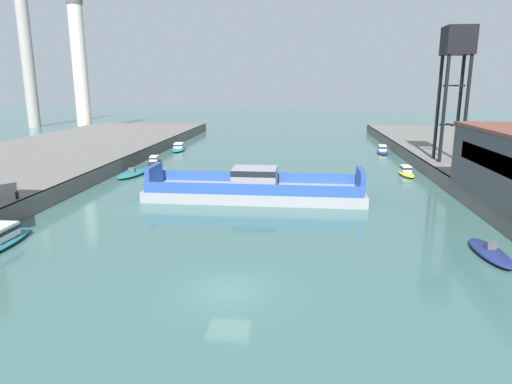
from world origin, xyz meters
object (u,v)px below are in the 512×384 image
at_px(smokestack_distant_b, 27,51).
at_px(moored_boat_mid_right, 382,150).
at_px(moored_boat_near_right, 490,252).
at_px(moored_boat_near_left, 179,148).
at_px(smokestack_distant_a, 79,61).
at_px(moored_boat_upstream_a, 132,173).
at_px(moored_boat_far_left, 155,161).
at_px(moored_boat_far_right, 406,172).
at_px(crane_tower, 457,55).
at_px(chain_ferry, 255,189).

bearing_deg(smokestack_distant_b, moored_boat_mid_right, -24.69).
bearing_deg(moored_boat_near_right, smokestack_distant_b, 134.37).
bearing_deg(moored_boat_near_left, moored_boat_mid_right, -0.22).
bearing_deg(smokestack_distant_a, moored_boat_upstream_a, -59.06).
xyz_separation_m(moored_boat_far_left, moored_boat_far_right, (35.22, -4.72, -0.03)).
distance_m(moored_boat_mid_right, smokestack_distant_b, 97.40).
height_order(moored_boat_far_right, crane_tower, crane_tower).
distance_m(crane_tower, smokestack_distant_a, 88.22).
relative_size(moored_boat_mid_right, smokestack_distant_a, 0.16).
height_order(moored_boat_upstream_a, crane_tower, crane_tower).
relative_size(chain_ferry, smokestack_distant_a, 0.70).
bearing_deg(smokestack_distant_a, crane_tower, -33.58).
relative_size(crane_tower, smokestack_distant_a, 0.53).
bearing_deg(moored_boat_mid_right, chain_ferry, -119.05).
relative_size(moored_boat_near_left, smokestack_distant_b, 0.18).
bearing_deg(moored_boat_near_right, moored_boat_mid_right, 89.13).
relative_size(chain_ferry, moored_boat_near_right, 3.80).
relative_size(moored_boat_far_left, moored_boat_far_right, 1.09).
bearing_deg(smokestack_distant_a, moored_boat_far_left, -54.37).
xyz_separation_m(smokestack_distant_a, smokestack_distant_b, (-18.53, 8.57, 3.07)).
bearing_deg(crane_tower, smokestack_distant_b, 148.06).
relative_size(moored_boat_near_right, smokestack_distant_a, 0.19).
relative_size(smokestack_distant_a, smokestack_distant_b, 0.84).
xyz_separation_m(moored_boat_upstream_a, smokestack_distant_b, (-50.99, 62.72, 19.77)).
height_order(moored_boat_near_left, smokestack_distant_a, smokestack_distant_a).
distance_m(moored_boat_near_left, smokestack_distant_b, 67.53).
xyz_separation_m(moored_boat_near_left, moored_boat_far_left, (0.29, -14.55, 0.01)).
bearing_deg(moored_boat_mid_right, smokestack_distant_a, 155.35).
xyz_separation_m(moored_boat_near_right, moored_boat_mid_right, (0.73, 48.02, 0.25)).
bearing_deg(crane_tower, moored_boat_far_left, 175.67).
relative_size(moored_boat_mid_right, moored_boat_far_right, 1.00).
bearing_deg(moored_boat_near_left, moored_boat_upstream_a, -89.99).
bearing_deg(chain_ferry, moored_boat_near_left, 117.00).
relative_size(moored_boat_near_right, moored_boat_far_right, 1.15).
xyz_separation_m(crane_tower, smokestack_distant_b, (-92.01, 57.36, 4.87)).
relative_size(moored_boat_near_right, moored_boat_mid_right, 1.14).
bearing_deg(crane_tower, moored_boat_far_right, -163.42).
distance_m(chain_ferry, moored_boat_far_left, 25.42).
height_order(chain_ferry, moored_boat_upstream_a, chain_ferry).
bearing_deg(moored_boat_near_right, smokestack_distant_a, 130.38).
relative_size(moored_boat_far_left, smokestack_distant_b, 0.15).
bearing_deg(chain_ferry, moored_boat_far_right, 37.90).
distance_m(moored_boat_upstream_a, smokestack_distant_a, 65.31).
relative_size(moored_boat_upstream_a, smokestack_distant_a, 0.22).
bearing_deg(moored_boat_near_left, smokestack_distant_a, 136.18).
bearing_deg(smokestack_distant_b, moored_boat_near_right, -45.63).
relative_size(chain_ferry, moored_boat_far_right, 4.36).
bearing_deg(crane_tower, moored_boat_near_left, 156.73).
distance_m(chain_ferry, moored_boat_far_right, 23.32).
relative_size(chain_ferry, moored_boat_near_left, 3.22).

